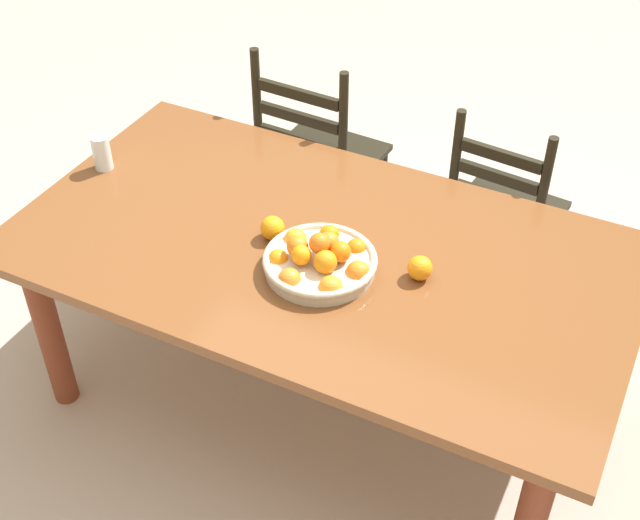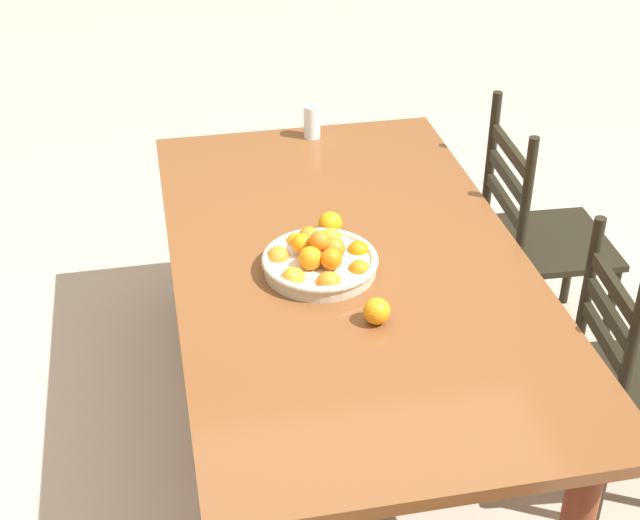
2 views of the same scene
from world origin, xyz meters
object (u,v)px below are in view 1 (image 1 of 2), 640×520
at_px(orange_loose_0, 420,268).
at_px(drinking_glass, 102,152).
at_px(chair_by_cabinet, 502,216).
at_px(fruit_bowl, 320,261).
at_px(orange_loose_1, 272,228).
at_px(dining_table, 321,270).
at_px(chair_near_window, 318,158).

xyz_separation_m(orange_loose_0, drinking_glass, (-1.22, 0.05, 0.03)).
distance_m(chair_by_cabinet, fruit_bowl, 1.03).
bearing_deg(orange_loose_1, dining_table, 9.83).
bearing_deg(fruit_bowl, orange_loose_1, 159.65).
bearing_deg(orange_loose_1, drinking_glass, 173.61).
bearing_deg(chair_by_cabinet, orange_loose_1, 62.61).
height_order(chair_by_cabinet, orange_loose_1, chair_by_cabinet).
bearing_deg(chair_near_window, orange_loose_1, 110.40).
bearing_deg(drinking_glass, chair_near_window, 59.07).
distance_m(chair_near_window, fruit_bowl, 1.09).
height_order(chair_by_cabinet, drinking_glass, chair_by_cabinet).
height_order(fruit_bowl, orange_loose_0, fruit_bowl).
bearing_deg(orange_loose_0, dining_table, -179.95).
distance_m(chair_near_window, orange_loose_0, 1.17).
bearing_deg(dining_table, drinking_glass, 176.50).
bearing_deg(orange_loose_0, drinking_glass, 177.47).
relative_size(chair_near_window, chair_by_cabinet, 1.06).
xyz_separation_m(chair_by_cabinet, drinking_glass, (-1.28, -0.75, 0.36)).
bearing_deg(orange_loose_1, chair_near_window, 107.55).
height_order(chair_near_window, orange_loose_0, chair_near_window).
xyz_separation_m(dining_table, orange_loose_0, (0.33, 0.00, 0.13)).
bearing_deg(chair_near_window, chair_by_cabinet, -178.41).
xyz_separation_m(chair_near_window, drinking_glass, (-0.46, -0.77, 0.34)).
bearing_deg(chair_near_window, dining_table, 120.28).
relative_size(dining_table, chair_by_cabinet, 2.17).
height_order(fruit_bowl, orange_loose_1, fruit_bowl).
bearing_deg(dining_table, orange_loose_1, -170.17).
bearing_deg(chair_by_cabinet, orange_loose_0, 91.95).
distance_m(chair_by_cabinet, orange_loose_1, 1.05).
relative_size(dining_table, fruit_bowl, 5.61).
distance_m(dining_table, orange_loose_1, 0.21).
xyz_separation_m(fruit_bowl, orange_loose_0, (0.28, 0.10, -0.00)).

